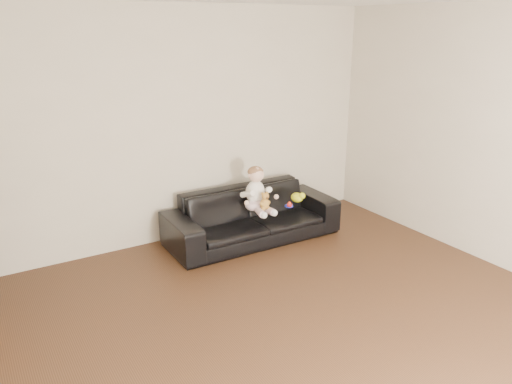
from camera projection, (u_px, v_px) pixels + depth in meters
floor at (329, 364)px, 3.68m from camera, size 5.50×5.50×0.00m
wall_back at (176, 127)px, 5.49m from camera, size 5.00×0.00×5.00m
sofa at (252, 215)px, 5.75m from camera, size 2.00×0.80×0.58m
baby at (257, 192)px, 5.55m from camera, size 0.36×0.44×0.51m
teddy_bear at (265, 201)px, 5.45m from camera, size 0.11×0.11×0.20m
toy_green at (297, 197)px, 5.88m from camera, size 0.19×0.21×0.11m
toy_rattle at (289, 205)px, 5.72m from camera, size 0.08×0.08×0.06m
toy_blue_disc at (289, 206)px, 5.75m from camera, size 0.13×0.13×0.01m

